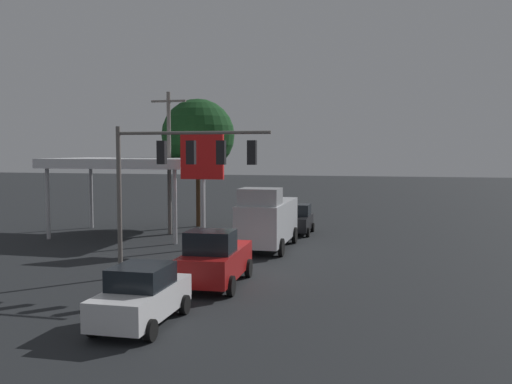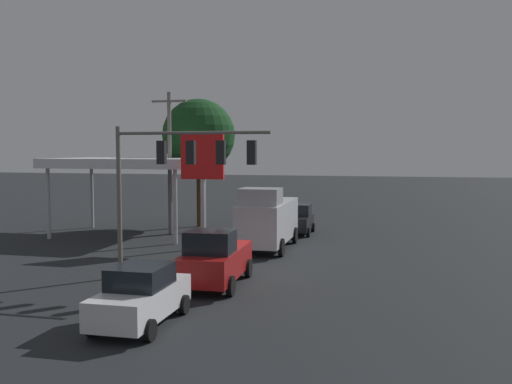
{
  "view_description": "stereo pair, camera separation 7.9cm",
  "coord_description": "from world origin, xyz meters",
  "px_view_note": "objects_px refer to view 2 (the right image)",
  "views": [
    {
      "loc": [
        -6.28,
        24.37,
        5.59
      ],
      "look_at": [
        0.0,
        -2.0,
        3.6
      ],
      "focal_mm": 40.0,
      "sensor_mm": 36.0,
      "label": 1
    },
    {
      "loc": [
        -6.36,
        24.36,
        5.59
      ],
      "look_at": [
        0.0,
        -2.0,
        3.6
      ],
      "focal_mm": 40.0,
      "sensor_mm": 36.0,
      "label": 2
    }
  ],
  "objects_px": {
    "hatchback_crossing": "(298,220)",
    "delivery_truck": "(268,219)",
    "sedan_far": "(141,295)",
    "street_tree": "(199,136)",
    "traffic_signal_assembly": "(179,164)",
    "pickup_parked": "(215,259)",
    "utility_pole": "(170,159)",
    "price_sign": "(202,163)"
  },
  "relations": [
    {
      "from": "sedan_far",
      "to": "pickup_parked",
      "type": "xyz_separation_m",
      "value": [
        -0.71,
        -5.56,
        0.16
      ]
    },
    {
      "from": "street_tree",
      "to": "pickup_parked",
      "type": "bearing_deg",
      "value": 111.25
    },
    {
      "from": "traffic_signal_assembly",
      "to": "delivery_truck",
      "type": "relative_size",
      "value": 1.0
    },
    {
      "from": "traffic_signal_assembly",
      "to": "pickup_parked",
      "type": "relative_size",
      "value": 1.29
    },
    {
      "from": "utility_pole",
      "to": "sedan_far",
      "type": "bearing_deg",
      "value": 109.42
    },
    {
      "from": "utility_pole",
      "to": "delivery_truck",
      "type": "relative_size",
      "value": 1.38
    },
    {
      "from": "pickup_parked",
      "to": "street_tree",
      "type": "relative_size",
      "value": 0.57
    },
    {
      "from": "hatchback_crossing",
      "to": "traffic_signal_assembly",
      "type": "bearing_deg",
      "value": -10.92
    },
    {
      "from": "street_tree",
      "to": "sedan_far",
      "type": "bearing_deg",
      "value": 104.74
    },
    {
      "from": "street_tree",
      "to": "delivery_truck",
      "type": "bearing_deg",
      "value": 130.17
    },
    {
      "from": "traffic_signal_assembly",
      "to": "sedan_far",
      "type": "xyz_separation_m",
      "value": [
        -1.05,
        6.09,
        -4.04
      ]
    },
    {
      "from": "hatchback_crossing",
      "to": "pickup_parked",
      "type": "xyz_separation_m",
      "value": [
        0.93,
        15.35,
        0.16
      ]
    },
    {
      "from": "traffic_signal_assembly",
      "to": "hatchback_crossing",
      "type": "xyz_separation_m",
      "value": [
        -2.69,
        -14.82,
        -4.04
      ]
    },
    {
      "from": "price_sign",
      "to": "sedan_far",
      "type": "xyz_separation_m",
      "value": [
        -2.66,
        13.9,
        -3.94
      ]
    },
    {
      "from": "hatchback_crossing",
      "to": "utility_pole",
      "type": "bearing_deg",
      "value": -76.18
    },
    {
      "from": "pickup_parked",
      "to": "delivery_truck",
      "type": "bearing_deg",
      "value": 175.79
    },
    {
      "from": "traffic_signal_assembly",
      "to": "pickup_parked",
      "type": "bearing_deg",
      "value": 163.44
    },
    {
      "from": "sedan_far",
      "to": "delivery_truck",
      "type": "distance_m",
      "value": 14.66
    },
    {
      "from": "sedan_far",
      "to": "delivery_truck",
      "type": "bearing_deg",
      "value": 175.94
    },
    {
      "from": "delivery_truck",
      "to": "street_tree",
      "type": "relative_size",
      "value": 0.73
    },
    {
      "from": "traffic_signal_assembly",
      "to": "street_tree",
      "type": "relative_size",
      "value": 0.74
    },
    {
      "from": "delivery_truck",
      "to": "traffic_signal_assembly",
      "type": "bearing_deg",
      "value": -13.6
    },
    {
      "from": "traffic_signal_assembly",
      "to": "sedan_far",
      "type": "bearing_deg",
      "value": 99.77
    },
    {
      "from": "delivery_truck",
      "to": "street_tree",
      "type": "distance_m",
      "value": 11.88
    },
    {
      "from": "sedan_far",
      "to": "delivery_truck",
      "type": "relative_size",
      "value": 0.65
    },
    {
      "from": "hatchback_crossing",
      "to": "sedan_far",
      "type": "height_order",
      "value": "hatchback_crossing"
    },
    {
      "from": "utility_pole",
      "to": "traffic_signal_assembly",
      "type": "bearing_deg",
      "value": 113.7
    },
    {
      "from": "price_sign",
      "to": "pickup_parked",
      "type": "height_order",
      "value": "price_sign"
    },
    {
      "from": "traffic_signal_assembly",
      "to": "hatchback_crossing",
      "type": "distance_m",
      "value": 15.6
    },
    {
      "from": "utility_pole",
      "to": "pickup_parked",
      "type": "xyz_separation_m",
      "value": [
        -7.33,
        13.22,
        -3.88
      ]
    },
    {
      "from": "hatchback_crossing",
      "to": "delivery_truck",
      "type": "distance_m",
      "value": 6.38
    },
    {
      "from": "pickup_parked",
      "to": "price_sign",
      "type": "bearing_deg",
      "value": -160.66
    },
    {
      "from": "delivery_truck",
      "to": "pickup_parked",
      "type": "height_order",
      "value": "delivery_truck"
    },
    {
      "from": "traffic_signal_assembly",
      "to": "utility_pole",
      "type": "xyz_separation_m",
      "value": [
        5.57,
        -12.69,
        -0.0
      ]
    },
    {
      "from": "delivery_truck",
      "to": "pickup_parked",
      "type": "relative_size",
      "value": 1.29
    },
    {
      "from": "hatchback_crossing",
      "to": "sedan_far",
      "type": "relative_size",
      "value": 0.87
    },
    {
      "from": "traffic_signal_assembly",
      "to": "sedan_far",
      "type": "relative_size",
      "value": 1.55
    },
    {
      "from": "utility_pole",
      "to": "hatchback_crossing",
      "type": "bearing_deg",
      "value": -165.54
    },
    {
      "from": "price_sign",
      "to": "hatchback_crossing",
      "type": "height_order",
      "value": "price_sign"
    },
    {
      "from": "sedan_far",
      "to": "street_tree",
      "type": "relative_size",
      "value": 0.47
    },
    {
      "from": "traffic_signal_assembly",
      "to": "sedan_far",
      "type": "distance_m",
      "value": 7.38
    },
    {
      "from": "hatchback_crossing",
      "to": "street_tree",
      "type": "bearing_deg",
      "value": -104.92
    }
  ]
}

